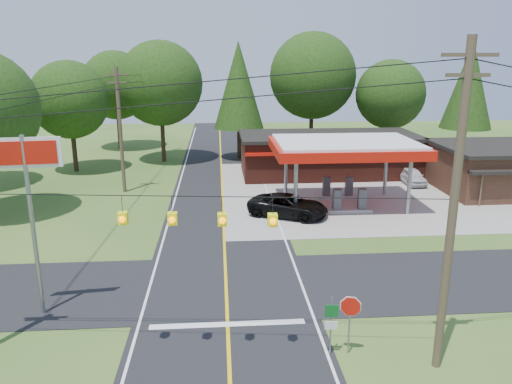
{
  "coord_description": "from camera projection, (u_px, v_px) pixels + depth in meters",
  "views": [
    {
      "loc": [
        -0.23,
        -22.24,
        10.92
      ],
      "look_at": [
        2.0,
        7.0,
        2.8
      ],
      "focal_mm": 35.0,
      "sensor_mm": 36.0,
      "label": 1
    }
  ],
  "objects": [
    {
      "name": "lane_center_yellow",
      "position": [
        226.0,
        286.0,
        24.29
      ],
      "size": [
        0.15,
        110.0,
        0.0
      ],
      "primitive_type": "cube",
      "color": "yellow",
      "rests_on": "main_highway"
    },
    {
      "name": "convenience_store",
      "position": [
        328.0,
        154.0,
        46.61
      ],
      "size": [
        16.4,
        7.55,
        3.8
      ],
      "color": "#501F16",
      "rests_on": "ground"
    },
    {
      "name": "main_highway",
      "position": [
        226.0,
        286.0,
        24.3
      ],
      "size": [
        8.0,
        120.0,
        0.02
      ],
      "primitive_type": "cube",
      "color": "black",
      "rests_on": "ground"
    },
    {
      "name": "route_sign_post",
      "position": [
        331.0,
        321.0,
        18.41
      ],
      "size": [
        0.49,
        0.1,
        2.37
      ],
      "color": "gray",
      "rests_on": "ground"
    },
    {
      "name": "gas_canopy",
      "position": [
        345.0,
        149.0,
        36.31
      ],
      "size": [
        10.6,
        7.4,
        4.88
      ],
      "color": "gray",
      "rests_on": "ground"
    },
    {
      "name": "suv_car",
      "position": [
        288.0,
        206.0,
        34.58
      ],
      "size": [
        7.34,
        7.34,
        1.53
      ],
      "primitive_type": "imported",
      "rotation": [
        0.0,
        0.0,
        1.12
      ],
      "color": "black",
      "rests_on": "ground"
    },
    {
      "name": "cross_road",
      "position": [
        226.0,
        286.0,
        24.29
      ],
      "size": [
        70.0,
        7.0,
        0.02
      ],
      "primitive_type": "cube",
      "color": "black",
      "rests_on": "ground"
    },
    {
      "name": "utility_pole_north",
      "position": [
        162.0,
        111.0,
        56.19
      ],
      "size": [
        0.3,
        0.3,
        9.5
      ],
      "color": "#473828",
      "rests_on": "ground"
    },
    {
      "name": "octagonal_stop_sign",
      "position": [
        350.0,
        311.0,
        18.37
      ],
      "size": [
        0.8,
        0.28,
        2.39
      ],
      "color": "gray",
      "rests_on": "ground"
    },
    {
      "name": "big_stop_sign",
      "position": [
        27.0,
        182.0,
        20.2
      ],
      "size": [
        2.9,
        0.41,
        7.84
      ],
      "color": "gray",
      "rests_on": "ground"
    },
    {
      "name": "utility_pole_far_left",
      "position": [
        120.0,
        129.0,
        39.62
      ],
      "size": [
        1.8,
        0.3,
        10.0
      ],
      "color": "#473828",
      "rests_on": "ground"
    },
    {
      "name": "overhead_beacons",
      "position": [
        197.0,
        199.0,
        16.8
      ],
      "size": [
        17.04,
        2.04,
        1.03
      ],
      "color": "black",
      "rests_on": "ground"
    },
    {
      "name": "sedan_car",
      "position": [
        412.0,
        176.0,
        43.28
      ],
      "size": [
        4.06,
        4.06,
        1.36
      ],
      "primitive_type": "imported",
      "rotation": [
        0.0,
        0.0,
        -0.02
      ],
      "color": "silver",
      "rests_on": "ground"
    },
    {
      "name": "treeline_backdrop",
      "position": [
        229.0,
        93.0,
        45.43
      ],
      "size": [
        70.27,
        51.59,
        13.3
      ],
      "color": "#332316",
      "rests_on": "ground"
    },
    {
      "name": "ground",
      "position": [
        226.0,
        286.0,
        24.3
      ],
      "size": [
        120.0,
        120.0,
        0.0
      ],
      "primitive_type": "plane",
      "color": "#335A1F",
      "rests_on": "ground"
    },
    {
      "name": "utility_pole_near_right",
      "position": [
        453.0,
        209.0,
        16.53
      ],
      "size": [
        1.8,
        0.3,
        11.5
      ],
      "color": "#473828",
      "rests_on": "ground"
    }
  ]
}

